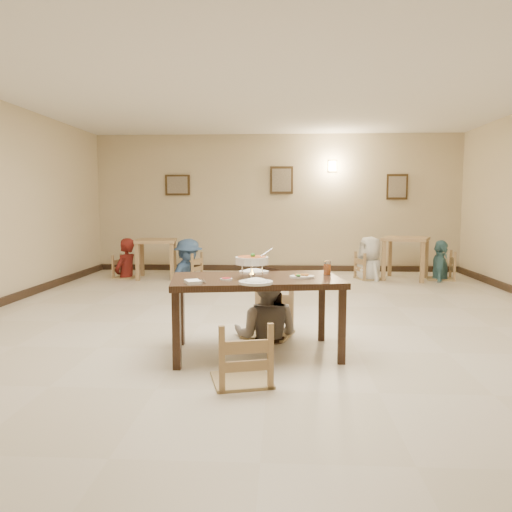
# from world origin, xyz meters

# --- Properties ---
(floor) EXTENTS (10.00, 10.00, 0.00)m
(floor) POSITION_xyz_m (0.00, 0.00, 0.00)
(floor) COLOR beige
(floor) RESTS_ON ground
(ceiling) EXTENTS (10.00, 10.00, 0.00)m
(ceiling) POSITION_xyz_m (0.00, 0.00, 3.00)
(ceiling) COLOR white
(ceiling) RESTS_ON wall_back
(wall_back) EXTENTS (10.00, 0.00, 10.00)m
(wall_back) POSITION_xyz_m (0.00, 5.00, 1.50)
(wall_back) COLOR #CBB892
(wall_back) RESTS_ON floor
(wall_front) EXTENTS (10.00, 0.00, 10.00)m
(wall_front) POSITION_xyz_m (0.00, -5.00, 1.50)
(wall_front) COLOR #CBB892
(wall_front) RESTS_ON floor
(baseboard_back) EXTENTS (8.00, 0.06, 0.12)m
(baseboard_back) POSITION_xyz_m (0.00, 4.97, 0.06)
(baseboard_back) COLOR black
(baseboard_back) RESTS_ON floor
(picture_a) EXTENTS (0.55, 0.04, 0.45)m
(picture_a) POSITION_xyz_m (-2.20, 4.96, 1.90)
(picture_a) COLOR #332312
(picture_a) RESTS_ON wall_back
(picture_b) EXTENTS (0.50, 0.04, 0.60)m
(picture_b) POSITION_xyz_m (0.10, 4.96, 2.00)
(picture_b) COLOR #332312
(picture_b) RESTS_ON wall_back
(picture_c) EXTENTS (0.45, 0.04, 0.55)m
(picture_c) POSITION_xyz_m (2.60, 4.96, 1.85)
(picture_c) COLOR #332312
(picture_c) RESTS_ON wall_back
(wall_sconce) EXTENTS (0.16, 0.05, 0.22)m
(wall_sconce) POSITION_xyz_m (1.20, 4.96, 2.30)
(wall_sconce) COLOR #FFD88C
(wall_sconce) RESTS_ON wall_back
(main_table) EXTENTS (1.76, 1.17, 0.77)m
(main_table) POSITION_xyz_m (-0.13, -1.22, 0.69)
(main_table) COLOR #332015
(main_table) RESTS_ON floor
(chair_far) EXTENTS (0.50, 0.50, 1.07)m
(chair_far) POSITION_xyz_m (-0.03, -0.54, 0.53)
(chair_far) COLOR tan
(chair_far) RESTS_ON floor
(chair_near) EXTENTS (0.47, 0.47, 1.01)m
(chair_near) POSITION_xyz_m (-0.21, -2.02, 0.50)
(chair_near) COLOR tan
(chair_near) RESTS_ON floor
(main_diner) EXTENTS (0.87, 0.74, 1.58)m
(main_diner) POSITION_xyz_m (-0.05, -0.62, 0.79)
(main_diner) COLOR gray
(main_diner) RESTS_ON floor
(curry_warmer) EXTENTS (0.36, 0.32, 0.29)m
(curry_warmer) POSITION_xyz_m (-0.17, -1.27, 0.94)
(curry_warmer) COLOR silver
(curry_warmer) RESTS_ON main_table
(rice_plate_far) EXTENTS (0.31, 0.31, 0.07)m
(rice_plate_far) POSITION_xyz_m (-0.17, -0.92, 0.78)
(rice_plate_far) COLOR white
(rice_plate_far) RESTS_ON main_table
(rice_plate_near) EXTENTS (0.31, 0.31, 0.07)m
(rice_plate_near) POSITION_xyz_m (-0.12, -1.61, 0.78)
(rice_plate_near) COLOR white
(rice_plate_near) RESTS_ON main_table
(fried_plate) EXTENTS (0.24, 0.24, 0.05)m
(fried_plate) POSITION_xyz_m (0.31, -1.23, 0.79)
(fried_plate) COLOR white
(fried_plate) RESTS_ON main_table
(chili_dish) EXTENTS (0.11, 0.11, 0.02)m
(chili_dish) POSITION_xyz_m (-0.41, -1.42, 0.78)
(chili_dish) COLOR white
(chili_dish) RESTS_ON main_table
(napkin_cutlery) EXTENTS (0.21, 0.27, 0.03)m
(napkin_cutlery) POSITION_xyz_m (-0.68, -1.63, 0.78)
(napkin_cutlery) COLOR white
(napkin_cutlery) RESTS_ON main_table
(drink_glass) EXTENTS (0.07, 0.07, 0.15)m
(drink_glass) POSITION_xyz_m (0.58, -1.02, 0.84)
(drink_glass) COLOR white
(drink_glass) RESTS_ON main_table
(bg_table_left) EXTENTS (0.88, 0.88, 0.78)m
(bg_table_left) POSITION_xyz_m (-2.39, 3.74, 0.64)
(bg_table_left) COLOR #A48156
(bg_table_left) RESTS_ON floor
(bg_table_right) EXTENTS (1.08, 1.08, 0.83)m
(bg_table_right) POSITION_xyz_m (2.55, 3.82, 0.69)
(bg_table_right) COLOR #A48156
(bg_table_right) RESTS_ON floor
(bg_chair_ll) EXTENTS (0.41, 0.41, 0.88)m
(bg_chair_ll) POSITION_xyz_m (-3.02, 3.72, 0.44)
(bg_chair_ll) COLOR tan
(bg_chair_ll) RESTS_ON floor
(bg_chair_lr) EXTENTS (0.45, 0.45, 0.97)m
(bg_chair_lr) POSITION_xyz_m (-1.77, 3.78, 0.48)
(bg_chair_lr) COLOR tan
(bg_chair_lr) RESTS_ON floor
(bg_chair_rl) EXTENTS (0.47, 0.47, 1.00)m
(bg_chair_rl) POSITION_xyz_m (1.85, 3.83, 0.50)
(bg_chair_rl) COLOR tan
(bg_chair_rl) RESTS_ON floor
(bg_chair_rr) EXTENTS (0.50, 0.50, 1.06)m
(bg_chair_rr) POSITION_xyz_m (3.24, 3.85, 0.53)
(bg_chair_rr) COLOR tan
(bg_chair_rr) RESTS_ON floor
(bg_diner_a) EXTENTS (0.55, 0.68, 1.60)m
(bg_diner_a) POSITION_xyz_m (-3.02, 3.72, 0.80)
(bg_diner_a) COLOR #5E1713
(bg_diner_a) RESTS_ON floor
(bg_diner_b) EXTENTS (0.95, 1.17, 1.58)m
(bg_diner_b) POSITION_xyz_m (-1.77, 3.78, 0.79)
(bg_diner_b) COLOR #3C5E8C
(bg_diner_b) RESTS_ON floor
(bg_diner_c) EXTENTS (0.74, 0.94, 1.69)m
(bg_diner_c) POSITION_xyz_m (1.85, 3.83, 0.85)
(bg_diner_c) COLOR silver
(bg_diner_c) RESTS_ON floor
(bg_diner_d) EXTENTS (0.63, 0.98, 1.55)m
(bg_diner_d) POSITION_xyz_m (3.24, 3.85, 0.78)
(bg_diner_d) COLOR teal
(bg_diner_d) RESTS_ON floor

